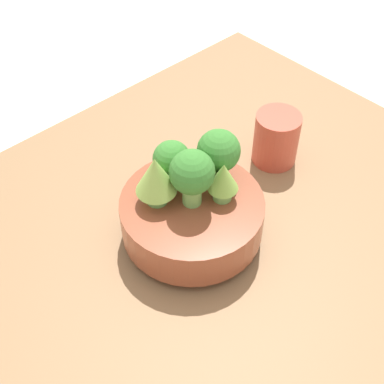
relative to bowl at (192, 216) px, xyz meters
name	(u,v)px	position (x,y,z in m)	size (l,w,h in m)	color
ground_plane	(186,275)	(-0.04, -0.02, -0.09)	(6.00, 6.00, 0.00)	beige
table	(186,266)	(-0.04, -0.02, -0.07)	(1.04, 0.78, 0.05)	olive
bowl	(192,216)	(0.00, 0.00, 0.00)	(0.21, 0.21, 0.07)	brown
broccoli_floret_back	(172,160)	(0.01, 0.05, 0.07)	(0.06, 0.06, 0.07)	#7AB256
romanesco_piece_far	(158,175)	(-0.03, 0.03, 0.08)	(0.06, 0.06, 0.08)	#6BA34C
romanesco_piece_near	(226,181)	(0.04, -0.03, 0.07)	(0.04, 0.04, 0.06)	#7AB256
broccoli_floret_right	(219,152)	(0.06, 0.01, 0.08)	(0.06, 0.06, 0.08)	#7AB256
broccoli_floret_center	(192,174)	(0.00, 0.00, 0.09)	(0.06, 0.06, 0.09)	#7AB256
cup	(276,138)	(0.22, 0.03, 0.00)	(0.08, 0.08, 0.09)	#C64C38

